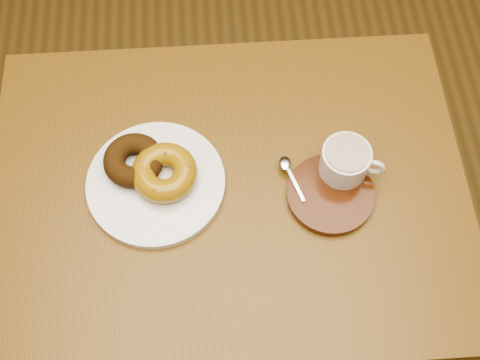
{
  "coord_description": "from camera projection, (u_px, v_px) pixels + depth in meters",
  "views": [
    {
      "loc": [
        -0.15,
        -0.46,
        1.65
      ],
      "look_at": [
        -0.11,
        -0.02,
        0.77
      ],
      "focal_mm": 45.0,
      "sensor_mm": 36.0,
      "label": 1
    }
  ],
  "objects": [
    {
      "name": "donut_caramel",
      "position": [
        164.0,
        173.0,
        0.97
      ],
      "size": [
        0.11,
        0.11,
        0.04
      ],
      "rotation": [
        0.0,
        0.0,
        0.01
      ],
      "color": "#997010",
      "rests_on": "donut_plate"
    },
    {
      "name": "teaspoon",
      "position": [
        287.0,
        167.0,
        1.0
      ],
      "size": [
        0.04,
        0.09,
        0.01
      ],
      "rotation": [
        0.0,
        0.0,
        0.31
      ],
      "color": "silver",
      "rests_on": "saucer"
    },
    {
      "name": "ground",
      "position": [
        279.0,
        293.0,
        1.68
      ],
      "size": [
        6.0,
        6.0,
        0.0
      ],
      "primitive_type": "plane",
      "color": "brown",
      "rests_on": "ground"
    },
    {
      "name": "donut_plate",
      "position": [
        156.0,
        183.0,
        0.99
      ],
      "size": [
        0.25,
        0.25,
        0.01
      ],
      "primitive_type": "cylinder",
      "rotation": [
        0.0,
        0.0,
        -0.12
      ],
      "color": "white",
      "rests_on": "cafe_table"
    },
    {
      "name": "donut_cinnamon",
      "position": [
        134.0,
        160.0,
        0.99
      ],
      "size": [
        0.11,
        0.11,
        0.04
      ],
      "primitive_type": "torus",
      "rotation": [
        0.0,
        0.0,
        0.11
      ],
      "color": "#341E0A",
      "rests_on": "donut_plate"
    },
    {
      "name": "cafe_table",
      "position": [
        229.0,
        215.0,
        1.11
      ],
      "size": [
        0.81,
        0.61,
        0.75
      ],
      "rotation": [
        0.0,
        0.0,
        -0.01
      ],
      "color": "brown",
      "rests_on": "ground"
    },
    {
      "name": "coffee_cup",
      "position": [
        346.0,
        161.0,
        0.97
      ],
      "size": [
        0.1,
        0.08,
        0.06
      ],
      "rotation": [
        0.0,
        0.0,
        -0.35
      ],
      "color": "white",
      "rests_on": "saucer"
    },
    {
      "name": "saucer",
      "position": [
        330.0,
        194.0,
        0.98
      ],
      "size": [
        0.18,
        0.18,
        0.02
      ],
      "primitive_type": "cylinder",
      "rotation": [
        0.0,
        0.0,
        -0.27
      ],
      "color": "#3B1808",
      "rests_on": "cafe_table"
    }
  ]
}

